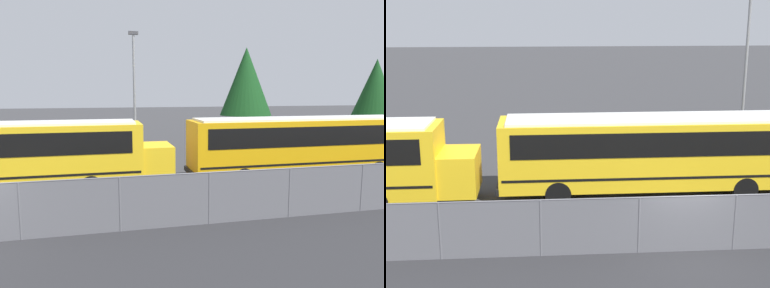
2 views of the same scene
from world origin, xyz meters
The scene contains 5 objects.
school_bus_2 centered at (0.13, 5.46, 1.97)m, with size 13.67×2.57×3.31m.
school_bus_3 centered at (14.72, 5.43, 1.97)m, with size 13.67×2.57×3.31m.
light_pole centered at (6.17, 11.71, 4.55)m, with size 0.60×0.24×8.33m.
tree_1 centered at (27.41, 16.02, 4.75)m, with size 4.15×4.15×7.46m.
tree_2 centered at (15.50, 16.37, 5.43)m, with size 4.16×4.16×8.16m.
Camera 1 is at (4.15, -12.23, 4.65)m, focal length 35.00 mm.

